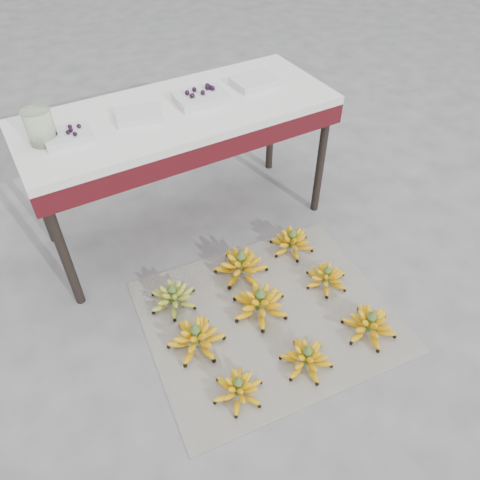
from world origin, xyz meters
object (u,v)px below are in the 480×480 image
bunch_back_center (241,265)px  tray_left (138,115)px  bunch_front_center (306,358)px  bunch_back_left (173,297)px  bunch_back_right (292,242)px  vendor_table (179,124)px  bunch_mid_right (326,277)px  newspaper_mat (268,316)px  tray_far_right (255,82)px  bunch_front_right (369,325)px  tray_right (201,97)px  bunch_mid_center (260,303)px  bunch_front_left (238,389)px  tray_far_left (68,136)px  bunch_mid_left (196,338)px  glass_jar (40,127)px

bunch_back_center → tray_left: bearing=97.5°
bunch_front_center → bunch_back_left: (-0.39, 0.66, 0.00)m
bunch_back_right → vendor_table: (-0.43, 0.52, 0.65)m
bunch_back_center → bunch_mid_right: bearing=-59.6°
newspaper_mat → bunch_back_center: 0.34m
bunch_back_left → tray_far_right: 1.28m
vendor_table → tray_far_right: size_ratio=6.75×
bunch_front_right → tray_right: tray_right is taller
bunch_mid_center → bunch_back_center: bunch_mid_center is taller
bunch_front_center → vendor_table: (-0.04, 1.21, 0.65)m
bunch_front_left → tray_far_left: 1.41m
bunch_mid_center → bunch_mid_right: bearing=-6.9°
bunch_mid_center → bunch_back_right: bearing=32.4°
bunch_back_left → bunch_back_center: bearing=8.0°
bunch_front_right → tray_far_right: (0.07, 1.24, 0.76)m
bunch_mid_left → bunch_mid_right: size_ratio=1.23×
newspaper_mat → tray_far_left: 1.33m
newspaper_mat → vendor_table: size_ratio=0.75×
bunch_front_right → tray_far_left: 1.73m
newspaper_mat → bunch_front_right: (0.38, -0.34, 0.06)m
bunch_front_left → bunch_mid_center: 0.49m
bunch_back_center → vendor_table: size_ratio=0.23×
bunch_mid_left → bunch_back_right: size_ratio=1.24×
tray_left → glass_jar: (-0.47, 0.01, 0.06)m
bunch_back_left → tray_right: 1.07m
bunch_mid_center → tray_far_right: 1.23m
bunch_mid_right → tray_far_right: size_ratio=1.20×
bunch_front_center → vendor_table: size_ratio=0.16×
tray_left → bunch_mid_right: bearing=-52.4°
bunch_front_left → tray_far_left: tray_far_left is taller
bunch_mid_left → tray_far_right: bearing=68.3°
bunch_mid_center → tray_right: (0.12, 0.83, 0.76)m
bunch_front_left → glass_jar: bearing=115.2°
bunch_mid_right → glass_jar: 1.63m
bunch_mid_right → vendor_table: (-0.44, 0.85, 0.66)m
bunch_back_center → bunch_back_right: size_ratio=1.28×
tray_far_left → tray_right: 0.72m
tray_far_left → tray_right: tray_right is taller
tray_right → tray_left: bearing=-179.6°
tray_right → bunch_back_right: bearing=-60.7°
bunch_mid_center → tray_far_left: tray_far_left is taller
tray_far_right → tray_left: bearing=-177.8°
bunch_back_left → tray_far_right: size_ratio=1.14×
bunch_mid_left → bunch_back_right: 0.86m
bunch_front_left → tray_far_left: (-0.26, 1.16, 0.77)m
bunch_front_right → tray_left: (-0.64, 1.21, 0.76)m
bunch_front_right → glass_jar: bearing=128.0°
bunch_front_left → bunch_back_right: bunch_back_right is taller
newspaper_mat → bunch_back_left: bearing=140.9°
bunch_front_right → tray_far_left: size_ratio=1.27×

